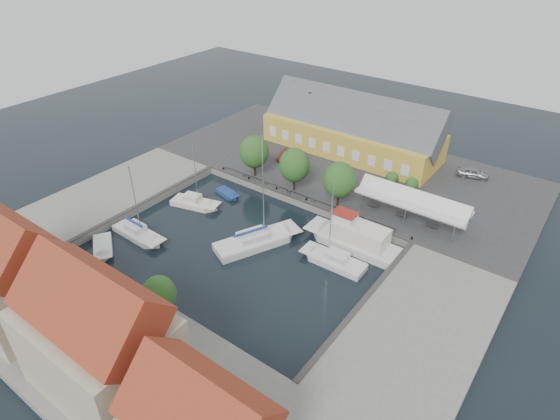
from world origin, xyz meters
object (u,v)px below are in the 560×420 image
west_boat_b (195,204)px  trawler (355,240)px  center_sailboat (256,242)px  east_boat_a (334,262)px  tent_canopy (412,201)px  car_red (285,155)px  west_boat_d (138,235)px  car_silver (473,173)px  launch_sw (103,248)px  warehouse (350,129)px  launch_nw (227,194)px

west_boat_b → trawler: bearing=12.2°
center_sailboat → east_boat_a: size_ratio=1.31×
east_boat_a → tent_canopy: bearing=73.0°
car_red → west_boat_d: 26.80m
car_silver → trawler: trawler is taller
east_boat_a → launch_sw: 27.38m
warehouse → car_red: 11.36m
east_boat_a → west_boat_d: 24.24m
west_boat_b → west_boat_d: west_boat_d is taller
car_silver → car_red: 28.04m
east_boat_a → launch_sw: (-23.59, -13.90, -0.17)m
warehouse → center_sailboat: bearing=-83.0°
car_silver → launch_nw: (-26.67, -23.85, -1.65)m
west_boat_b → west_boat_d: bearing=-92.7°
car_silver → launch_sw: (-30.18, -42.02, -1.65)m
warehouse → tent_canopy: size_ratio=2.04×
center_sailboat → launch_nw: center_sailboat is taller
car_silver → west_boat_b: bearing=120.6°
east_boat_a → launch_sw: east_boat_a is taller
warehouse → launch_sw: size_ratio=5.06×
warehouse → launch_sw: warehouse is taller
tent_canopy → trawler: size_ratio=1.17×
east_boat_a → launch_sw: size_ratio=1.97×
car_silver → east_boat_a: (-6.59, -28.12, -1.48)m
center_sailboat → car_silver: bearing=62.3°
trawler → east_boat_a: size_ratio=1.07×
car_red → west_boat_b: size_ratio=0.40×
tent_canopy → trawler: (-3.41, -7.87, -2.67)m
car_silver → west_boat_d: (-28.77, -37.91, -1.47)m
warehouse → center_sailboat: 28.89m
car_silver → center_sailboat: size_ratio=0.30×
trawler → launch_sw: trawler is taller
center_sailboat → west_boat_d: size_ratio=1.37×
tent_canopy → warehouse: bearing=140.1°
launch_sw → east_boat_a: bearing=30.5°
east_boat_a → trawler: bearing=86.2°
trawler → center_sailboat: bearing=-145.5°
launch_sw → car_silver: bearing=54.3°
west_boat_b → center_sailboat: bearing=-8.8°
warehouse → car_red: warehouse is taller
west_boat_d → launch_sw: (-1.41, -4.12, -0.18)m
car_red → launch_sw: 31.07m
warehouse → west_boat_b: bearing=-108.5°
car_red → west_boat_d: west_boat_d is taller
west_boat_b → launch_nw: west_boat_b is taller
car_red → trawler: (19.35, -12.60, -0.61)m
center_sailboat → warehouse: bearing=97.0°
car_red → center_sailboat: center_sailboat is taller
tent_canopy → center_sailboat: 19.86m
launch_sw → west_boat_d: bearing=71.1°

